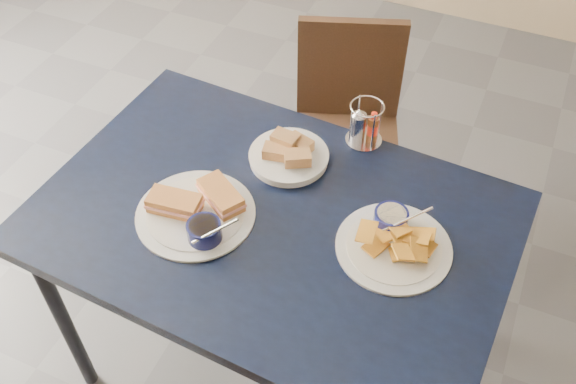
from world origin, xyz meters
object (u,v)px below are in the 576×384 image
at_px(plantain_plate, 394,238).
at_px(bread_basket, 289,154).
at_px(dining_table, 272,231).
at_px(sandwich_plate, 198,210).
at_px(chair_far, 354,117).
at_px(condiment_caddy, 364,126).

height_order(plantain_plate, bread_basket, plantain_plate).
bearing_deg(plantain_plate, dining_table, -172.45).
bearing_deg(sandwich_plate, plantain_plate, 13.27).
bearing_deg(sandwich_plate, bread_basket, 65.00).
xyz_separation_m(plantain_plate, bread_basket, (-0.37, 0.17, 0.00)).
height_order(chair_far, plantain_plate, plantain_plate).
bearing_deg(bread_basket, plantain_plate, -25.37).
distance_m(sandwich_plate, plantain_plate, 0.52).
distance_m(plantain_plate, condiment_caddy, 0.40).
xyz_separation_m(bread_basket, condiment_caddy, (0.17, 0.17, 0.03)).
height_order(chair_far, sandwich_plate, sandwich_plate).
xyz_separation_m(dining_table, plantain_plate, (0.33, 0.04, 0.08)).
height_order(chair_far, bread_basket, chair_far).
bearing_deg(plantain_plate, bread_basket, 154.63).
distance_m(dining_table, chair_far, 0.82).
height_order(dining_table, bread_basket, bread_basket).
bearing_deg(dining_table, sandwich_plate, -157.15).
distance_m(dining_table, condiment_caddy, 0.42).
bearing_deg(dining_table, chair_far, 91.65).
bearing_deg(plantain_plate, chair_far, 114.94).
relative_size(chair_far, condiment_caddy, 6.10).
relative_size(bread_basket, condiment_caddy, 1.68).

